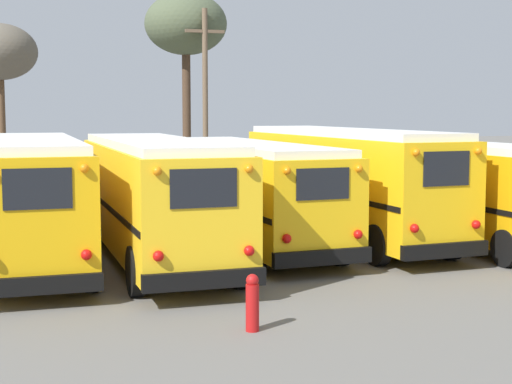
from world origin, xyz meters
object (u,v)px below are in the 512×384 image
at_px(school_bus_0, 32,196).
at_px(fire_hydrant, 252,302).
at_px(school_bus_3, 345,180).
at_px(utility_pole, 205,99).
at_px(school_bus_4, 453,187).
at_px(school_bus_2, 248,189).
at_px(school_bus_1, 154,194).
at_px(bare_tree_1, 186,26).

distance_m(school_bus_0, fire_hydrant, 8.50).
height_order(school_bus_3, utility_pole, utility_pole).
height_order(school_bus_4, fire_hydrant, school_bus_4).
bearing_deg(utility_pole, school_bus_2, -99.01).
relative_size(school_bus_0, school_bus_3, 0.96).
distance_m(school_bus_2, school_bus_3, 3.05).
relative_size(school_bus_4, fire_hydrant, 10.45).
bearing_deg(school_bus_0, school_bus_1, -9.55).
distance_m(school_bus_2, school_bus_4, 6.21).
bearing_deg(school_bus_1, utility_pole, 70.54).
relative_size(school_bus_1, school_bus_4, 0.98).
bearing_deg(school_bus_3, school_bus_1, -167.14).
bearing_deg(utility_pole, school_bus_0, -120.35).
bearing_deg(bare_tree_1, fire_hydrant, -100.34).
distance_m(school_bus_4, fire_hydrant, 11.54).
distance_m(school_bus_3, bare_tree_1, 16.29).
xyz_separation_m(school_bus_0, school_bus_1, (3.04, -0.51, 0.00)).
distance_m(school_bus_3, school_bus_4, 3.25).
bearing_deg(utility_pole, school_bus_3, -85.60).
relative_size(school_bus_3, fire_hydrant, 10.31).
bearing_deg(school_bus_0, bare_tree_1, 64.10).
bearing_deg(school_bus_3, fire_hydrant, -123.67).
distance_m(bare_tree_1, fire_hydrant, 25.11).
height_order(school_bus_3, school_bus_4, school_bus_3).
bearing_deg(school_bus_3, school_bus_0, -174.51).
height_order(school_bus_2, school_bus_4, school_bus_2).
bearing_deg(school_bus_2, fire_hydrant, -107.02).
xyz_separation_m(school_bus_2, school_bus_4, (6.09, -1.23, -0.01)).
relative_size(utility_pole, bare_tree_1, 0.90).
bearing_deg(utility_pole, school_bus_1, -109.46).
xyz_separation_m(school_bus_1, school_bus_3, (6.09, 1.39, 0.08)).
relative_size(school_bus_4, bare_tree_1, 1.15).
relative_size(school_bus_2, school_bus_4, 0.97).
xyz_separation_m(school_bus_0, fire_hydrant, (3.43, -7.68, -1.21)).
height_order(school_bus_1, utility_pole, utility_pole).
xyz_separation_m(school_bus_3, fire_hydrant, (-5.70, -8.56, -1.30)).
relative_size(school_bus_0, school_bus_1, 0.96).
distance_m(school_bus_3, fire_hydrant, 10.37).
xyz_separation_m(school_bus_0, bare_tree_1, (7.74, 15.95, 6.10)).
distance_m(school_bus_1, bare_tree_1, 18.17).
xyz_separation_m(school_bus_2, bare_tree_1, (1.65, 14.95, 6.20)).
bearing_deg(school_bus_2, bare_tree_1, 83.68).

